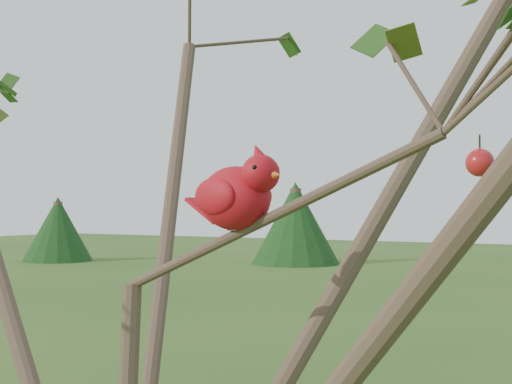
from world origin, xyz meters
TOP-DOWN VIEW (x-y plane):
  - crabapple_tree at (0.03, -0.02)m, footprint 2.35×2.05m
  - cardinal at (0.20, 0.08)m, footprint 0.22×0.14m

SIDE VIEW (x-z plane):
  - cardinal at x=0.20m, z-range 2.04..2.20m
  - crabapple_tree at x=0.03m, z-range 0.65..3.60m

